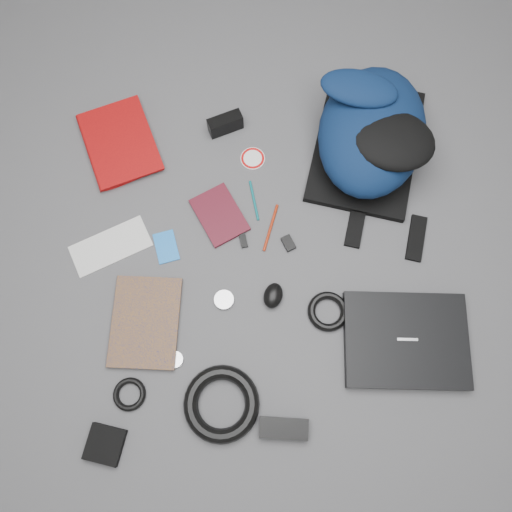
{
  "coord_description": "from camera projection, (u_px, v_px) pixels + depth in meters",
  "views": [
    {
      "loc": [
        -0.06,
        -0.4,
        1.39
      ],
      "look_at": [
        0.0,
        0.0,
        0.02
      ],
      "focal_mm": 35.0,
      "sensor_mm": 36.0,
      "label": 1
    }
  ],
  "objects": [
    {
      "name": "compact_camera",
      "position": [
        225.0,
        124.0,
        1.54
      ],
      "size": [
        0.11,
        0.06,
        0.06
      ],
      "primitive_type": "cube",
      "rotation": [
        0.0,
        0.0,
        0.24
      ],
      "color": "black",
      "rests_on": "ground"
    },
    {
      "name": "comic_book",
      "position": [
        112.0,
        321.0,
        1.39
      ],
      "size": [
        0.23,
        0.29,
        0.02
      ],
      "primitive_type": "imported",
      "rotation": [
        0.0,
        0.0,
        -0.2
      ],
      "color": "#B66D0D",
      "rests_on": "ground"
    },
    {
      "name": "backpack",
      "position": [
        372.0,
        131.0,
        1.46
      ],
      "size": [
        0.49,
        0.57,
        0.2
      ],
      "primitive_type": null,
      "rotation": [
        0.0,
        0.0,
        -0.39
      ],
      "color": "#081734",
      "rests_on": "ground"
    },
    {
      "name": "mouse",
      "position": [
        273.0,
        296.0,
        1.4
      ],
      "size": [
        0.08,
        0.09,
        0.04
      ],
      "primitive_type": "ellipsoid",
      "rotation": [
        0.0,
        0.0,
        -0.43
      ],
      "color": "black",
      "rests_on": "ground"
    },
    {
      "name": "cable_coil",
      "position": [
        328.0,
        311.0,
        1.39
      ],
      "size": [
        0.15,
        0.15,
        0.02
      ],
      "primitive_type": "torus",
      "rotation": [
        0.0,
        0.0,
        0.42
      ],
      "color": "black",
      "rests_on": "ground"
    },
    {
      "name": "headphone_right",
      "position": [
        224.0,
        300.0,
        1.41
      ],
      "size": [
        0.06,
        0.06,
        0.01
      ],
      "primitive_type": "cylinder",
      "rotation": [
        0.0,
        0.0,
        0.06
      ],
      "color": "#ACABAE",
      "rests_on": "ground"
    },
    {
      "name": "textbook_red",
      "position": [
        88.0,
        154.0,
        1.53
      ],
      "size": [
        0.26,
        0.31,
        0.03
      ],
      "primitive_type": "imported",
      "rotation": [
        0.0,
        0.0,
        0.22
      ],
      "color": "maroon",
      "rests_on": "ground"
    },
    {
      "name": "headphone_left",
      "position": [
        175.0,
        360.0,
        1.36
      ],
      "size": [
        0.06,
        0.06,
        0.01
      ],
      "primitive_type": "cylinder",
      "rotation": [
        0.0,
        0.0,
        -0.32
      ],
      "color": "silver",
      "rests_on": "ground"
    },
    {
      "name": "earbud_coil",
      "position": [
        129.0,
        394.0,
        1.33
      ],
      "size": [
        0.11,
        0.11,
        0.02
      ],
      "primitive_type": "torus",
      "rotation": [
        0.0,
        0.0,
        0.3
      ],
      "color": "black",
      "rests_on": "ground"
    },
    {
      "name": "pen_teal",
      "position": [
        254.0,
        200.0,
        1.5
      ],
      "size": [
        0.01,
        0.13,
        0.01
      ],
      "primitive_type": "cylinder",
      "rotation": [
        1.57,
        0.0,
        0.04
      ],
      "color": "#0B6268",
      "rests_on": "ground"
    },
    {
      "name": "usb_black",
      "position": [
        243.0,
        239.0,
        1.46
      ],
      "size": [
        0.02,
        0.05,
        0.01
      ],
      "primitive_type": "cube",
      "rotation": [
        0.0,
        0.0,
        0.05
      ],
      "color": "black",
      "rests_on": "ground"
    },
    {
      "name": "power_brick",
      "position": [
        284.0,
        428.0,
        1.3
      ],
      "size": [
        0.14,
        0.08,
        0.03
      ],
      "primitive_type": "cube",
      "rotation": [
        0.0,
        0.0,
        -0.22
      ],
      "color": "black",
      "rests_on": "ground"
    },
    {
      "name": "power_cord_coil",
      "position": [
        221.0,
        404.0,
        1.31
      ],
      "size": [
        0.21,
        0.21,
        0.04
      ],
      "primitive_type": "torus",
      "rotation": [
        0.0,
        0.0,
        0.06
      ],
      "color": "black",
      "rests_on": "ground"
    },
    {
      "name": "laptop",
      "position": [
        406.0,
        340.0,
        1.36
      ],
      "size": [
        0.38,
        0.32,
        0.03
      ],
      "primitive_type": "cube",
      "rotation": [
        0.0,
        0.0,
        -0.18
      ],
      "color": "black",
      "rests_on": "ground"
    },
    {
      "name": "key_fob",
      "position": [
        288.0,
        243.0,
        1.46
      ],
      "size": [
        0.04,
        0.05,
        0.01
      ],
      "primitive_type": "cube",
      "rotation": [
        0.0,
        0.0,
        0.3
      ],
      "color": "black",
      "rests_on": "ground"
    },
    {
      "name": "pen_red",
      "position": [
        271.0,
        228.0,
        1.47
      ],
      "size": [
        0.07,
        0.14,
        0.01
      ],
      "primitive_type": "cylinder",
      "rotation": [
        1.57,
        0.0,
        -0.43
      ],
      "color": "#9A240B",
      "rests_on": "ground"
    },
    {
      "name": "envelope",
      "position": [
        111.0,
        246.0,
        1.46
      ],
      "size": [
        0.25,
        0.17,
        0.0
      ],
      "primitive_type": "cube",
      "rotation": [
        0.0,
        0.0,
        0.3
      ],
      "color": "silver",
      "rests_on": "ground"
    },
    {
      "name": "sticker_disc",
      "position": [
        253.0,
        158.0,
        1.54
      ],
      "size": [
        0.09,
        0.09,
        0.0
      ],
      "primitive_type": "cylinder",
      "rotation": [
        0.0,
        0.0,
        0.19
      ],
      "color": "white",
      "rests_on": "ground"
    },
    {
      "name": "ground",
      "position": [
        256.0,
        258.0,
        1.45
      ],
      "size": [
        4.0,
        4.0,
        0.0
      ],
      "primitive_type": "plane",
      "color": "#4F4F51",
      "rests_on": "ground"
    },
    {
      "name": "dvd_case",
      "position": [
        219.0,
        215.0,
        1.48
      ],
      "size": [
        0.17,
        0.2,
        0.01
      ],
      "primitive_type": "cube",
      "rotation": [
        0.0,
        0.0,
        0.35
      ],
      "color": "#3E0C15",
      "rests_on": "ground"
    },
    {
      "name": "id_badge",
      "position": [
        166.0,
        247.0,
        1.46
      ],
      "size": [
        0.07,
        0.1,
        0.0
      ],
      "primitive_type": "cube",
      "rotation": [
        0.0,
        0.0,
        0.12
      ],
      "color": "blue",
      "rests_on": "ground"
    },
    {
      "name": "pouch",
      "position": [
        105.0,
        444.0,
        1.29
      ],
      "size": [
        0.12,
        0.12,
        0.02
      ],
      "primitive_type": "cube",
      "rotation": [
        0.0,
        0.0,
        -0.38
      ],
      "color": "black",
      "rests_on": "ground"
    }
  ]
}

